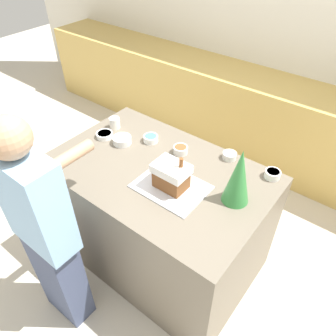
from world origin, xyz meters
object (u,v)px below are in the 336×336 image
candy_bowl_far_right (273,174)px  person (46,233)px  candy_bowl_front_corner (180,150)px  baking_tray (171,187)px  candy_bowl_near_tray_right (230,155)px  gingerbread_house (171,175)px  candy_bowl_center_rear (151,138)px  candy_bowl_near_tray_left (105,135)px  mug (115,123)px  candy_bowl_beside_tree (122,140)px  decorative_tree (239,177)px

candy_bowl_far_right → person: size_ratio=0.06×
candy_bowl_front_corner → baking_tray: bearing=-62.9°
candy_bowl_front_corner → candy_bowl_near_tray_right: bearing=28.0°
gingerbread_house → candy_bowl_center_rear: 0.52m
person → candy_bowl_near_tray_left: bearing=112.4°
mug → person: size_ratio=0.05×
candy_bowl_center_rear → mug: size_ratio=1.26×
candy_bowl_far_right → candy_bowl_beside_tree: size_ratio=0.74×
mug → gingerbread_house: bearing=-19.3°
candy_bowl_beside_tree → candy_bowl_far_right: bearing=17.6°
candy_bowl_center_rear → candy_bowl_near_tray_right: 0.58m
candy_bowl_beside_tree → gingerbread_house: bearing=-14.9°
gingerbread_house → candy_bowl_front_corner: gingerbread_house is taller
mug → candy_bowl_beside_tree: bearing=-31.2°
gingerbread_house → candy_bowl_near_tray_left: 0.74m
candy_bowl_beside_tree → person: person is taller
candy_bowl_far_right → decorative_tree: bearing=-105.4°
gingerbread_house → candy_bowl_near_tray_left: (-0.72, 0.13, -0.08)m
gingerbread_house → candy_bowl_beside_tree: (-0.56, 0.15, -0.07)m
candy_bowl_far_right → mug: 1.22m
candy_bowl_near_tray_right → candy_bowl_front_corner: candy_bowl_front_corner is taller
candy_bowl_beside_tree → candy_bowl_center_rear: bearing=44.6°
candy_bowl_center_rear → candy_bowl_far_right: 0.88m
gingerbread_house → decorative_tree: 0.40m
gingerbread_house → candy_bowl_near_tray_left: size_ratio=1.84×
baking_tray → candy_bowl_front_corner: (-0.16, 0.32, 0.03)m
person → mug: bearing=110.9°
candy_bowl_near_tray_left → candy_bowl_beside_tree: candy_bowl_beside_tree is taller
baking_tray → candy_bowl_beside_tree: (-0.56, 0.15, 0.02)m
candy_bowl_near_tray_left → candy_bowl_front_corner: size_ratio=1.22×
gingerbread_house → candy_bowl_near_tray_right: (0.14, 0.47, -0.07)m
candy_bowl_beside_tree → candy_bowl_front_corner: size_ratio=1.32×
baking_tray → person: 0.78m
candy_bowl_beside_tree → mug: (-0.19, 0.11, 0.01)m
baking_tray → candy_bowl_near_tray_left: bearing=170.0°
candy_bowl_beside_tree → candy_bowl_near_tray_right: candy_bowl_beside_tree is taller
candy_bowl_front_corner → mug: size_ratio=1.19×
candy_bowl_center_rear → candy_bowl_front_corner: bearing=4.2°
candy_bowl_beside_tree → baking_tray: bearing=-14.9°
candy_bowl_beside_tree → person: 0.84m
candy_bowl_near_tray_right → candy_bowl_front_corner: bearing=-152.0°
candy_bowl_center_rear → candy_bowl_near_tray_left: 0.35m
candy_bowl_near_tray_left → mug: 0.14m
decorative_tree → person: (-0.76, -0.81, -0.28)m
mug → candy_bowl_front_corner: bearing=5.0°
gingerbread_house → candy_bowl_center_rear: (-0.42, 0.30, -0.07)m
baking_tray → candy_bowl_front_corner: 0.35m
candy_bowl_front_corner → gingerbread_house: bearing=-62.8°
gingerbread_house → candy_bowl_front_corner: bearing=117.2°
candy_bowl_center_rear → candy_bowl_near_tray_left: size_ratio=0.86×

